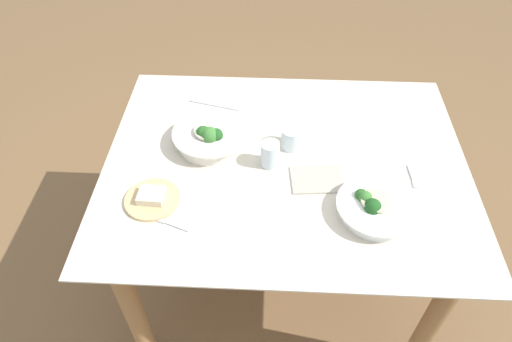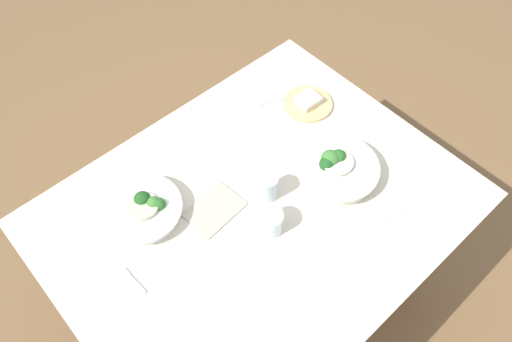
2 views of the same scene
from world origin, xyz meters
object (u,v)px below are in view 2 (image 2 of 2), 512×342
at_px(fork_by_near_bowl, 133,279).
at_px(napkin_folded_upper, 215,209).
at_px(broccoli_bowl_far, 143,209).
at_px(table_knife_left, 391,216).
at_px(fork_by_far_bowl, 275,101).
at_px(water_glass_side, 268,187).
at_px(bread_side_plate, 308,103).
at_px(water_glass_center, 270,222).
at_px(broccoli_bowl_near, 336,169).

bearing_deg(fork_by_near_bowl, napkin_folded_upper, -89.26).
relative_size(broccoli_bowl_far, table_knife_left, 1.18).
height_order(broccoli_bowl_far, fork_by_far_bowl, broccoli_bowl_far).
bearing_deg(fork_by_far_bowl, napkin_folded_upper, -134.63).
bearing_deg(broccoli_bowl_far, water_glass_side, -31.64).
relative_size(water_glass_side, fork_by_far_bowl, 0.86).
xyz_separation_m(broccoli_bowl_far, bread_side_plate, (0.70, -0.02, -0.02)).
distance_m(water_glass_side, napkin_folded_upper, 0.18).
bearing_deg(water_glass_center, broccoli_bowl_near, 0.29).
bearing_deg(bread_side_plate, water_glass_center, -148.10).
xyz_separation_m(table_knife_left, napkin_folded_upper, (-0.39, 0.38, 0.00)).
height_order(bread_side_plate, water_glass_side, water_glass_side).
bearing_deg(water_glass_center, fork_by_far_bowl, 45.03).
distance_m(fork_by_near_bowl, napkin_folded_upper, 0.32).
distance_m(broccoli_bowl_far, napkin_folded_upper, 0.22).
height_order(broccoli_bowl_far, broccoli_bowl_near, broccoli_bowl_near).
distance_m(broccoli_bowl_far, broccoli_bowl_near, 0.62).
xyz_separation_m(broccoli_bowl_near, water_glass_side, (-0.22, 0.09, 0.01)).
bearing_deg(fork_by_far_bowl, water_glass_center, -114.29).
xyz_separation_m(broccoli_bowl_near, fork_by_far_bowl, (0.08, 0.37, -0.03)).
bearing_deg(water_glass_side, fork_by_far_bowl, 43.27).
bearing_deg(bread_side_plate, table_knife_left, -106.02).
xyz_separation_m(broccoli_bowl_near, fork_by_near_bowl, (-0.70, 0.14, -0.03)).
bearing_deg(broccoli_bowl_near, fork_by_far_bowl, 77.83).
bearing_deg(water_glass_side, bread_side_plate, 26.46).
height_order(table_knife_left, napkin_folded_upper, napkin_folded_upper).
xyz_separation_m(water_glass_side, fork_by_near_bowl, (-0.48, 0.05, -0.04)).
relative_size(broccoli_bowl_near, bread_side_plate, 1.52).
xyz_separation_m(broccoli_bowl_far, table_knife_left, (0.56, -0.52, -0.02)).
relative_size(fork_by_near_bowl, table_knife_left, 0.50).
relative_size(fork_by_far_bowl, napkin_folded_upper, 0.63).
height_order(fork_by_far_bowl, napkin_folded_upper, napkin_folded_upper).
height_order(broccoli_bowl_far, table_knife_left, broccoli_bowl_far).
bearing_deg(table_knife_left, water_glass_side, 140.33).
distance_m(water_glass_center, fork_by_near_bowl, 0.43).
relative_size(broccoli_bowl_far, fork_by_far_bowl, 2.29).
bearing_deg(napkin_folded_upper, table_knife_left, -44.71).
xyz_separation_m(fork_by_near_bowl, table_knife_left, (0.71, -0.36, -0.00)).
distance_m(broccoli_bowl_far, water_glass_center, 0.39).
height_order(water_glass_center, water_glass_side, water_glass_side).
relative_size(bread_side_plate, fork_by_far_bowl, 1.63).
bearing_deg(water_glass_side, broccoli_bowl_far, 148.36).
xyz_separation_m(bread_side_plate, fork_by_near_bowl, (-0.85, -0.14, -0.01)).
distance_m(broccoli_bowl_far, table_knife_left, 0.76).
relative_size(broccoli_bowl_near, water_glass_center, 3.41).
xyz_separation_m(water_glass_center, fork_by_near_bowl, (-0.40, 0.14, -0.04)).
xyz_separation_m(broccoli_bowl_far, fork_by_far_bowl, (0.63, 0.08, -0.02)).
distance_m(water_glass_side, fork_by_near_bowl, 0.48).
distance_m(fork_by_far_bowl, fork_by_near_bowl, 0.81).
distance_m(broccoli_bowl_near, water_glass_center, 0.29).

